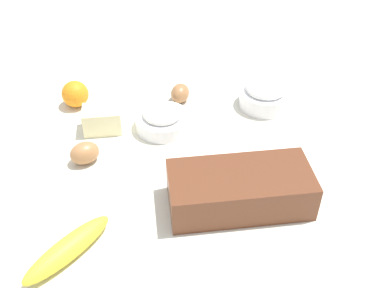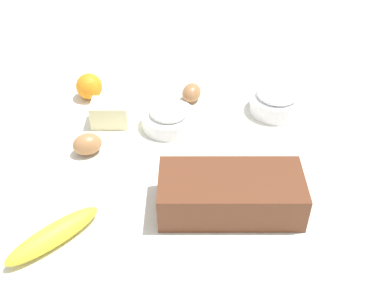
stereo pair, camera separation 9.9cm
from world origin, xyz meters
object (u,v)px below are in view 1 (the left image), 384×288
egg_beside_bowl (180,93)px  banana (68,249)px  orange_fruit (75,94)px  egg_near_butter (85,152)px  loaf_pan (240,189)px  flour_bowl (163,119)px  sugar_bowl (265,95)px  butter_block (102,119)px

egg_beside_bowl → banana: bearing=66.2°
orange_fruit → egg_near_butter: bearing=103.1°
loaf_pan → orange_fruit: 0.53m
flour_bowl → sugar_bowl: size_ratio=1.00×
sugar_bowl → orange_fruit: sugar_bowl is taller
loaf_pan → egg_near_butter: size_ratio=4.38×
banana → butter_block: size_ratio=2.11×
sugar_bowl → orange_fruit: (0.49, -0.03, 0.00)m
orange_fruit → sugar_bowl: bearing=176.7°
butter_block → orange_fruit: bearing=-53.9°
orange_fruit → flour_bowl: bearing=153.7°
banana → loaf_pan: bearing=-161.0°
orange_fruit → egg_beside_bowl: bearing=-178.8°
butter_block → egg_beside_bowl: butter_block is taller
banana → egg_near_butter: size_ratio=2.88×
flour_bowl → sugar_bowl: bearing=-162.6°
banana → egg_beside_bowl: egg_beside_bowl is taller
orange_fruit → banana: bearing=96.5°
flour_bowl → orange_fruit: (0.23, -0.11, 0.01)m
egg_near_butter → loaf_pan: bearing=155.3°
orange_fruit → egg_near_butter: (-0.05, 0.23, -0.01)m
orange_fruit → butter_block: orange_fruit is taller
flour_bowl → egg_beside_bowl: 0.13m
flour_bowl → egg_near_butter: size_ratio=2.01×
orange_fruit → egg_near_butter: orange_fruit is taller
egg_near_butter → orange_fruit: bearing=-76.9°
loaf_pan → flour_bowl: 0.30m
flour_bowl → egg_beside_bowl: bearing=-111.7°
banana → butter_block: 0.38m
loaf_pan → egg_near_butter: (0.32, -0.15, -0.02)m
butter_block → egg_beside_bowl: (-0.19, -0.12, -0.01)m
orange_fruit → butter_block: bearing=126.1°
egg_near_butter → flour_bowl: bearing=-146.7°
loaf_pan → orange_fruit: bearing=-49.1°
sugar_bowl → banana: 0.63m
sugar_bowl → banana: (0.44, 0.46, -0.01)m
flour_bowl → orange_fruit: orange_fruit is taller
orange_fruit → egg_beside_bowl: (-0.27, -0.01, -0.01)m
loaf_pan → butter_block: 0.40m
butter_block → flour_bowl: bearing=179.5°
egg_near_butter → egg_beside_bowl: 0.32m
sugar_bowl → banana: bearing=46.4°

